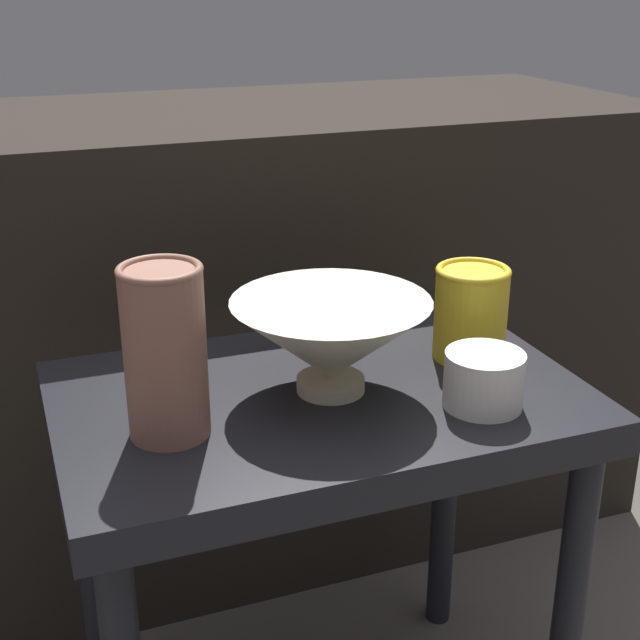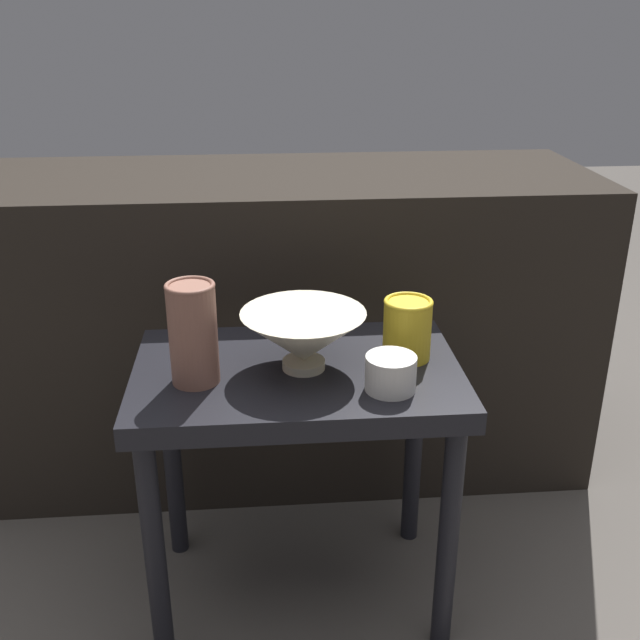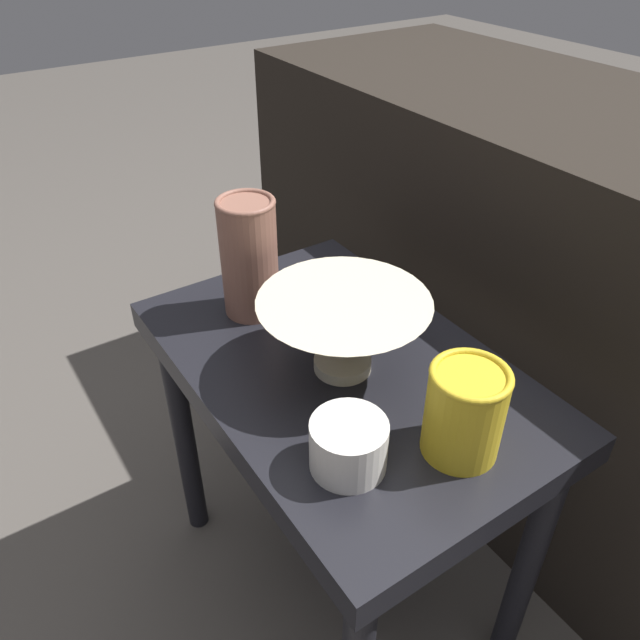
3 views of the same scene
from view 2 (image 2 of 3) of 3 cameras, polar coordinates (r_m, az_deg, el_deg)
ground_plane at (r=1.60m, az=-1.53°, el=-19.88°), size 8.00×8.00×0.00m
table at (r=1.34m, az=-1.72°, el=-6.47°), size 0.57×0.37×0.50m
couch_backdrop at (r=1.84m, az=-2.63°, el=-0.07°), size 1.43×0.50×0.73m
bowl at (r=1.28m, az=-1.27°, el=-1.33°), size 0.21×0.21×0.10m
vase_textured_left at (r=1.24m, az=-9.65°, el=-0.93°), size 0.08×0.08×0.17m
vase_colorful_right at (r=1.33m, az=6.67°, el=-0.61°), size 0.09×0.09×0.11m
cup at (r=1.23m, az=5.41°, el=-4.05°), size 0.08×0.08×0.06m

